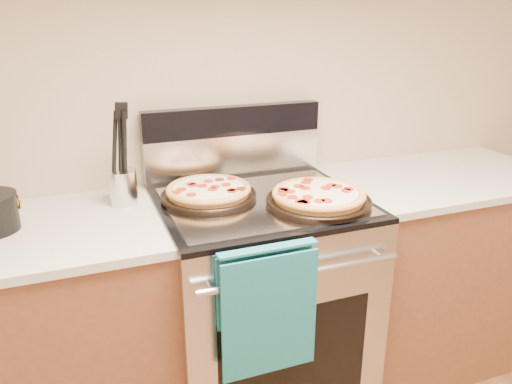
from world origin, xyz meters
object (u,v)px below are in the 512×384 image
object	(u,v)px
pepperoni_pizza_front	(319,197)
utensil_crock	(123,187)
range_body	(260,307)
pepperoni_pizza_back	(209,192)

from	to	relation	value
pepperoni_pizza_front	utensil_crock	xyz separation A→B (m)	(-0.66, 0.30, 0.02)
range_body	pepperoni_pizza_back	bearing A→B (deg)	158.75
range_body	pepperoni_pizza_front	size ratio (longest dim) A/B	2.37
pepperoni_pizza_back	utensil_crock	xyz separation A→B (m)	(-0.30, 0.10, 0.03)
range_body	utensil_crock	size ratio (longest dim) A/B	6.94
pepperoni_pizza_back	pepperoni_pizza_front	distance (m)	0.41
utensil_crock	pepperoni_pizza_front	bearing A→B (deg)	-24.24
range_body	pepperoni_pizza_front	xyz separation A→B (m)	(0.18, -0.13, 0.50)
range_body	pepperoni_pizza_back	xyz separation A→B (m)	(-0.18, 0.07, 0.50)
pepperoni_pizza_back	utensil_crock	bearing A→B (deg)	162.22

